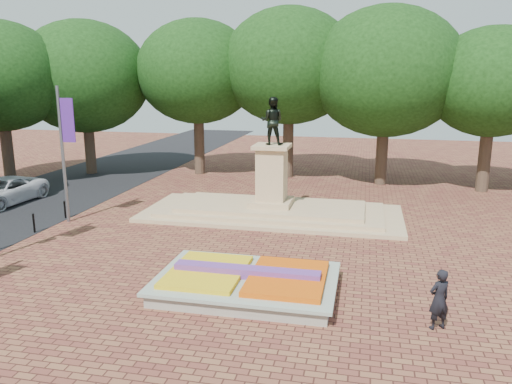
{
  "coord_description": "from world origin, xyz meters",
  "views": [
    {
      "loc": [
        4.87,
        -17.96,
        7.45
      ],
      "look_at": [
        -0.0,
        4.08,
        2.2
      ],
      "focal_mm": 35.0,
      "sensor_mm": 36.0,
      "label": 1
    }
  ],
  "objects": [
    {
      "name": "ground",
      "position": [
        0.0,
        0.0,
        0.0
      ],
      "size": [
        90.0,
        90.0,
        0.0
      ],
      "primitive_type": "plane",
      "color": "brown",
      "rests_on": "ground"
    },
    {
      "name": "flower_bed",
      "position": [
        1.03,
        -2.0,
        0.38
      ],
      "size": [
        6.3,
        4.3,
        0.91
      ],
      "color": "gray",
      "rests_on": "ground"
    },
    {
      "name": "monument",
      "position": [
        0.0,
        8.0,
        0.88
      ],
      "size": [
        14.0,
        6.0,
        6.4
      ],
      "color": "tan",
      "rests_on": "ground"
    },
    {
      "name": "tree_row_back",
      "position": [
        2.33,
        18.0,
        6.67
      ],
      "size": [
        44.8,
        8.8,
        10.43
      ],
      "color": "#35291D",
      "rests_on": "ground"
    },
    {
      "name": "van",
      "position": [
        -16.04,
        6.94,
        0.78
      ],
      "size": [
        2.85,
        5.74,
        1.56
      ],
      "primitive_type": "imported",
      "rotation": [
        0.0,
        0.0,
        -0.05
      ],
      "color": "silver",
      "rests_on": "ground"
    },
    {
      "name": "pedestrian",
      "position": [
        7.24,
        -3.33,
        0.95
      ],
      "size": [
        0.83,
        0.74,
        1.9
      ],
      "primitive_type": "imported",
      "rotation": [
        0.0,
        0.0,
        3.67
      ],
      "color": "black",
      "rests_on": "ground"
    }
  ]
}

